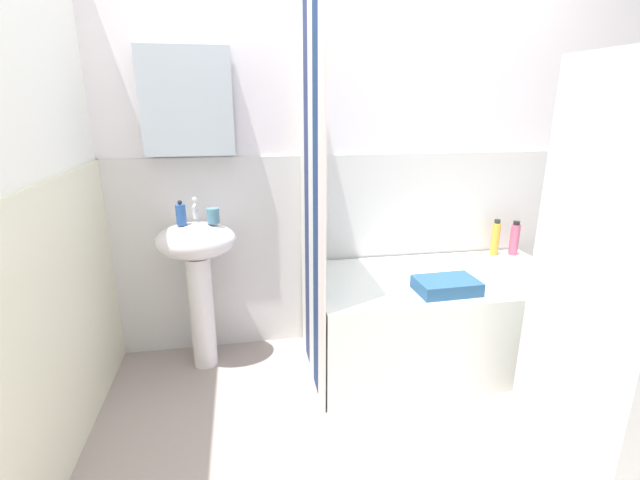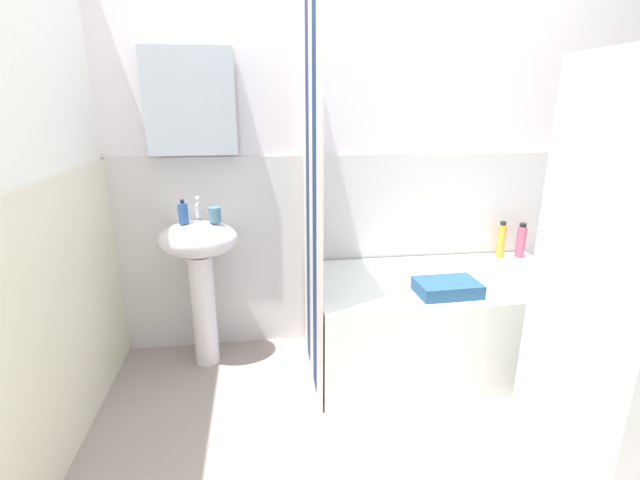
# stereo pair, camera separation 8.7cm
# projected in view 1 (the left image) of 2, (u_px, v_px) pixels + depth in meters

# --- Properties ---
(ground_plane) EXTENTS (4.80, 5.60, 0.04)m
(ground_plane) POSITION_uv_depth(u_px,v_px,m) (440.00, 477.00, 1.90)
(ground_plane) COLOR #A1918A
(wall_back_tiled) EXTENTS (3.60, 0.18, 2.40)m
(wall_back_tiled) POSITION_uv_depth(u_px,v_px,m) (357.00, 164.00, 2.74)
(wall_back_tiled) COLOR white
(wall_back_tiled) RESTS_ON ground_plane
(wall_left_tiled) EXTENTS (0.07, 1.81, 2.40)m
(wall_left_tiled) POSITION_uv_depth(u_px,v_px,m) (18.00, 212.00, 1.63)
(wall_left_tiled) COLOR white
(wall_left_tiled) RESTS_ON ground_plane
(sink) EXTENTS (0.44, 0.34, 0.87)m
(sink) POSITION_uv_depth(u_px,v_px,m) (198.00, 263.00, 2.50)
(sink) COLOR white
(sink) RESTS_ON ground_plane
(faucet) EXTENTS (0.03, 0.12, 0.12)m
(faucet) POSITION_uv_depth(u_px,v_px,m) (195.00, 209.00, 2.49)
(faucet) COLOR silver
(faucet) RESTS_ON sink
(soap_dispenser) EXTENTS (0.05, 0.05, 0.13)m
(soap_dispenser) POSITION_uv_depth(u_px,v_px,m) (181.00, 214.00, 2.39)
(soap_dispenser) COLOR #2D57A3
(soap_dispenser) RESTS_ON sink
(toothbrush_cup) EXTENTS (0.07, 0.07, 0.08)m
(toothbrush_cup) POSITION_uv_depth(u_px,v_px,m) (213.00, 216.00, 2.43)
(toothbrush_cup) COLOR teal
(toothbrush_cup) RESTS_ON sink
(bathtub) EXTENTS (1.46, 0.76, 0.54)m
(bathtub) POSITION_uv_depth(u_px,v_px,m) (437.00, 319.00, 2.66)
(bathtub) COLOR white
(bathtub) RESTS_ON ground_plane
(shower_curtain) EXTENTS (0.01, 0.76, 2.00)m
(shower_curtain) POSITION_uv_depth(u_px,v_px,m) (312.00, 203.00, 2.32)
(shower_curtain) COLOR white
(shower_curtain) RESTS_ON ground_plane
(shampoo_bottle) EXTENTS (0.06, 0.06, 0.23)m
(shampoo_bottle) POSITION_uv_depth(u_px,v_px,m) (514.00, 239.00, 2.91)
(shampoo_bottle) COLOR #C15273
(shampoo_bottle) RESTS_ON bathtub
(conditioner_bottle) EXTENTS (0.05, 0.05, 0.24)m
(conditioner_bottle) POSITION_uv_depth(u_px,v_px,m) (495.00, 238.00, 2.91)
(conditioner_bottle) COLOR gold
(conditioner_bottle) RESTS_ON bathtub
(towel_folded) EXTENTS (0.33, 0.23, 0.07)m
(towel_folded) POSITION_uv_depth(u_px,v_px,m) (446.00, 286.00, 2.35)
(towel_folded) COLOR #29537D
(towel_folded) RESTS_ON bathtub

